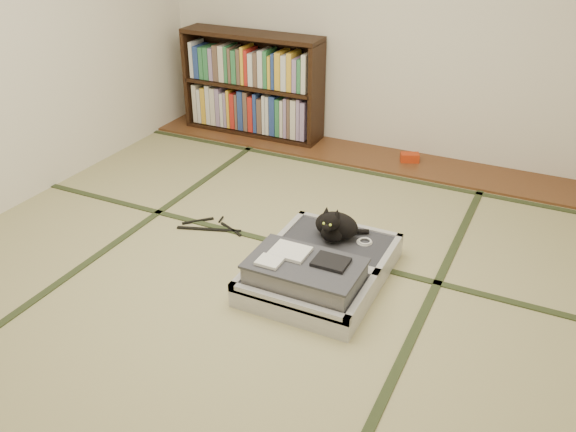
% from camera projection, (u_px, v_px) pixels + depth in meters
% --- Properties ---
extents(floor, '(4.50, 4.50, 0.00)m').
position_uv_depth(floor, '(255.00, 276.00, 3.64)').
color(floor, tan).
rests_on(floor, ground).
extents(wood_strip, '(4.00, 0.50, 0.02)m').
position_uv_depth(wood_strip, '(367.00, 156.00, 5.21)').
color(wood_strip, brown).
rests_on(wood_strip, ground).
extents(red_item, '(0.17, 0.14, 0.07)m').
position_uv_depth(red_item, '(410.00, 157.00, 5.07)').
color(red_item, '#B8300E').
rests_on(red_item, wood_strip).
extents(room_shell, '(4.50, 4.50, 4.50)m').
position_uv_depth(room_shell, '(247.00, 25.00, 2.93)').
color(room_shell, white).
rests_on(room_shell, ground).
extents(tatami_borders, '(4.00, 4.50, 0.01)m').
position_uv_depth(tatami_borders, '(291.00, 238.00, 4.02)').
color(tatami_borders, '#2D381E').
rests_on(tatami_borders, ground).
extents(bookcase, '(1.30, 0.30, 0.92)m').
position_uv_depth(bookcase, '(252.00, 86.00, 5.49)').
color(bookcase, black).
rests_on(bookcase, wood_strip).
extents(suitcase, '(0.71, 0.94, 0.28)m').
position_uv_depth(suitcase, '(318.00, 269.00, 3.53)').
color(suitcase, silver).
rests_on(suitcase, floor).
extents(cat, '(0.31, 0.32, 0.25)m').
position_uv_depth(cat, '(335.00, 226.00, 3.70)').
color(cat, black).
rests_on(cat, suitcase).
extents(cable_coil, '(0.10, 0.10, 0.02)m').
position_uv_depth(cable_coil, '(365.00, 242.00, 3.70)').
color(cable_coil, white).
rests_on(cable_coil, suitcase).
extents(hanger, '(0.45, 0.27, 0.01)m').
position_uv_depth(hanger, '(212.00, 227.00, 4.14)').
color(hanger, black).
rests_on(hanger, floor).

